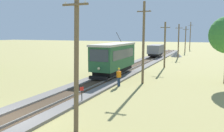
{
  "coord_description": "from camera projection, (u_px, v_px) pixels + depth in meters",
  "views": [
    {
      "loc": [
        10.35,
        -9.56,
        5.0
      ],
      "look_at": [
        0.41,
        14.33,
        1.41
      ],
      "focal_mm": 38.01,
      "sensor_mm": 36.0,
      "label": 1
    }
  ],
  "objects": [
    {
      "name": "utility_pole_far",
      "position": [
        179.0,
        40.0,
        48.27
      ],
      "size": [
        1.4,
        0.53,
        6.86
      ],
      "color": "brown",
      "rests_on": "ground"
    },
    {
      "name": "utility_pole_distant",
      "position": [
        185.0,
        39.0,
        61.12
      ],
      "size": [
        1.4,
        0.55,
        6.77
      ],
      "color": "brown",
      "rests_on": "ground"
    },
    {
      "name": "gravel_pile",
      "position": [
        176.0,
        54.0,
        50.48
      ],
      "size": [
        2.51,
        2.51,
        1.2
      ],
      "primitive_type": "cone",
      "color": "#9E998E",
      "rests_on": "ground"
    },
    {
      "name": "trackside_signal_marker",
      "position": [
        82.0,
        94.0,
        17.04
      ],
      "size": [
        0.21,
        0.21,
        1.18
      ],
      "color": "black",
      "rests_on": "ground"
    },
    {
      "name": "utility_pole_near_tram",
      "position": [
        143.0,
        42.0,
        23.22
      ],
      "size": [
        1.4,
        0.41,
        8.06
      ],
      "color": "brown",
      "rests_on": "ground"
    },
    {
      "name": "track_worker",
      "position": [
        119.0,
        76.0,
        22.35
      ],
      "size": [
        0.39,
        0.45,
        1.78
      ],
      "rotation": [
        0.0,
        0.0,
        -0.5
      ],
      "color": "navy",
      "rests_on": "ground"
    },
    {
      "name": "red_tram",
      "position": [
        114.0,
        57.0,
        27.57
      ],
      "size": [
        2.6,
        8.54,
        4.79
      ],
      "color": "#235633",
      "rests_on": "rail_right"
    },
    {
      "name": "sleeper_bed",
      "position": [
        8.0,
        119.0,
        13.34
      ],
      "size": [
        2.04,
        120.0,
        0.01
      ],
      "primitive_type": "cube",
      "color": "#423323",
      "rests_on": "track_ballast"
    },
    {
      "name": "rail_right",
      "position": [
        17.0,
        120.0,
        13.06
      ],
      "size": [
        0.07,
        120.0,
        0.14
      ],
      "primitive_type": "cube",
      "color": "gray",
      "rests_on": "track_ballast"
    },
    {
      "name": "ground_plane",
      "position": [
        8.0,
        123.0,
        13.37
      ],
      "size": [
        260.0,
        260.0,
        0.0
      ],
      "primitive_type": "plane",
      "color": "#9E9356"
    },
    {
      "name": "utility_pole_foreground",
      "position": [
        76.0,
        59.0,
        11.73
      ],
      "size": [
        1.4,
        0.6,
        7.24
      ],
      "color": "brown",
      "rests_on": "ground"
    },
    {
      "name": "track_ballast",
      "position": [
        8.0,
        121.0,
        13.36
      ],
      "size": [
        4.2,
        120.0,
        0.18
      ],
      "primitive_type": "cube",
      "color": "slate",
      "rests_on": "ground"
    },
    {
      "name": "utility_pole_mid",
      "position": [
        165.0,
        44.0,
        34.09
      ],
      "size": [
        1.4,
        0.49,
        6.61
      ],
      "color": "brown",
      "rests_on": "ground"
    },
    {
      "name": "freight_car",
      "position": [
        156.0,
        50.0,
        48.42
      ],
      "size": [
        2.4,
        5.2,
        2.31
      ],
      "color": "slate",
      "rests_on": "rail_right"
    },
    {
      "name": "utility_pole_horizon",
      "position": [
        190.0,
        35.0,
        74.38
      ],
      "size": [
        1.4,
        0.52,
        8.5
      ],
      "color": "brown",
      "rests_on": "ground"
    }
  ]
}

